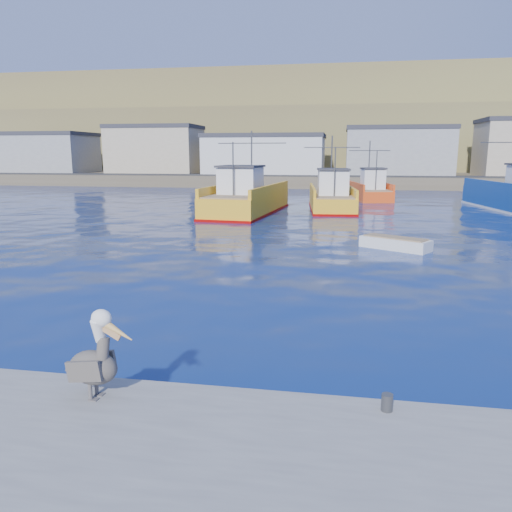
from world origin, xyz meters
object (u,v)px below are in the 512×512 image
(trawler_yellow_b, at_px, (331,198))
(pelican, at_px, (95,360))
(trawler_yellow_a, at_px, (246,199))
(boat_orange, at_px, (370,190))
(skiff_mid, at_px, (395,244))

(trawler_yellow_b, distance_m, pelican, 36.08)
(trawler_yellow_a, distance_m, pelican, 32.45)
(trawler_yellow_b, height_order, boat_orange, trawler_yellow_b)
(trawler_yellow_a, height_order, boat_orange, trawler_yellow_a)
(pelican, bearing_deg, trawler_yellow_a, 96.15)
(boat_orange, distance_m, pelican, 46.82)
(trawler_yellow_a, bearing_deg, trawler_yellow_b, 28.42)
(skiff_mid, xyz_separation_m, pelican, (-6.97, -18.26, 0.97))
(trawler_yellow_a, relative_size, trawler_yellow_b, 1.24)
(trawler_yellow_b, xyz_separation_m, boat_orange, (3.79, 10.35, 0.05))
(trawler_yellow_a, xyz_separation_m, boat_orange, (10.56, 14.02, -0.09))
(trawler_yellow_b, bearing_deg, boat_orange, 69.90)
(trawler_yellow_a, xyz_separation_m, pelican, (3.48, -32.26, 0.10))
(skiff_mid, bearing_deg, pelican, -110.90)
(boat_orange, relative_size, pelican, 5.21)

